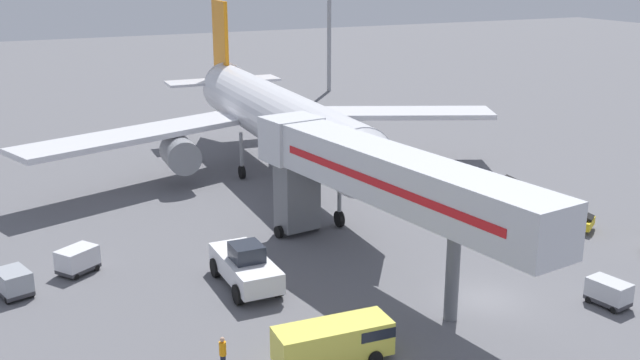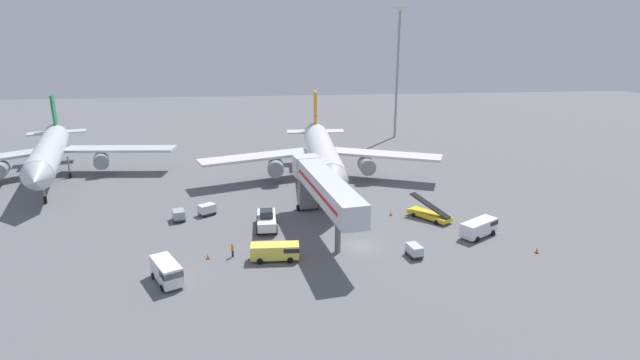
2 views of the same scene
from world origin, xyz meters
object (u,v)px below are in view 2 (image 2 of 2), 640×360
ground_crew_worker_foreground (232,250)px  safety_cone_alpha (208,256)px  belt_loader_truck (429,214)px  apron_light_mast (398,51)px  service_van_mid_left (167,271)px  airplane_background (50,152)px  service_van_near_center (276,251)px  ground_crew_worker_midground (329,191)px  safety_cone_bravo (391,214)px  safety_cone_charlie (537,250)px  airplane_at_gate (322,152)px  baggage_cart_rear_left (207,209)px  baggage_cart_outer_right (179,215)px  jet_bridge (323,186)px  pushback_tug (267,220)px  service_van_outer_left (480,227)px  baggage_cart_far_left (414,250)px

ground_crew_worker_foreground → safety_cone_alpha: (-2.73, -0.21, -0.60)m
belt_loader_truck → apron_light_mast: 58.83m
service_van_mid_left → airplane_background: 47.56m
service_van_near_center → ground_crew_worker_foreground: 5.08m
ground_crew_worker_midground → safety_cone_bravo: size_ratio=3.04×
apron_light_mast → safety_cone_charlie: bearing=-91.1°
belt_loader_truck → apron_light_mast: (9.99, 54.51, 19.74)m
ground_crew_worker_midground → apron_light_mast: (22.27, 43.91, 19.51)m
service_van_near_center → safety_cone_alpha: bearing=171.5°
service_van_mid_left → ground_crew_worker_midground: bearing=51.1°
airplane_at_gate → apron_light_mast: 44.83m
service_van_mid_left → apron_light_mast: size_ratio=0.17×
airplane_background → baggage_cart_rear_left: bearing=-36.1°
baggage_cart_outer_right → safety_cone_charlie: (42.46, -15.35, -0.49)m
service_van_mid_left → airplane_background: bearing=123.3°
jet_bridge → ground_crew_worker_foreground: 13.70m
baggage_cart_outer_right → safety_cone_bravo: bearing=-3.2°
safety_cone_charlie → ground_crew_worker_midground: bearing=133.1°
service_van_near_center → ground_crew_worker_midground: (8.76, 20.67, -0.11)m
pushback_tug → ground_crew_worker_midground: size_ratio=3.27×
belt_loader_truck → apron_light_mast: size_ratio=0.20×
airplane_at_gate → safety_cone_bravo: 19.23m
jet_bridge → service_van_mid_left: size_ratio=4.46×
pushback_tug → baggage_cart_rear_left: 10.09m
ground_crew_worker_midground → airplane_background: (-45.90, 15.03, 4.04)m
service_van_outer_left → safety_cone_charlie: service_van_outer_left is taller
service_van_mid_left → baggage_cart_far_left: 26.73m
service_van_outer_left → ground_crew_worker_foreground: size_ratio=3.30×
safety_cone_charlie → belt_loader_truck: bearing=126.3°
safety_cone_charlie → airplane_at_gate: bearing=124.6°
pushback_tug → baggage_cart_rear_left: bearing=144.2°
belt_loader_truck → safety_cone_charlie: (8.72, -11.86, -0.44)m
service_van_near_center → baggage_cart_outer_right: 18.58m
pushback_tug → ground_crew_worker_foreground: pushback_tug is taller
belt_loader_truck → baggage_cart_outer_right: bearing=174.1°
service_van_outer_left → airplane_background: (-62.43, 31.94, 3.85)m
airplane_at_gate → safety_cone_charlie: size_ratio=64.52×
service_van_mid_left → safety_cone_alpha: bearing=55.6°
safety_cone_charlie → airplane_background: bearing=150.7°
service_van_near_center → service_van_outer_left: bearing=8.4°
ground_crew_worker_foreground → ground_crew_worker_midground: size_ratio=0.91×
airplane_at_gate → service_van_mid_left: size_ratio=7.98×
baggage_cart_outer_right → ground_crew_worker_foreground: ground_crew_worker_foreground is taller
pushback_tug → ground_crew_worker_midground: bearing=49.3°
baggage_cart_far_left → safety_cone_alpha: 23.19m
safety_cone_bravo → safety_cone_charlie: safety_cone_charlie is taller
airplane_at_gate → baggage_cart_far_left: (6.86, -29.92, -4.41)m
belt_loader_truck → safety_cone_charlie: 14.73m
service_van_mid_left → safety_cone_bravo: size_ratio=8.55×
jet_bridge → ground_crew_worker_foreground: bearing=-149.9°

